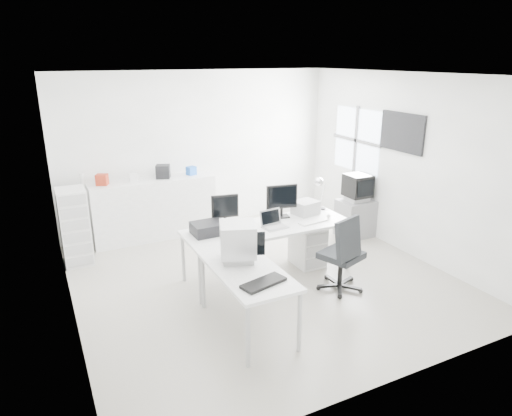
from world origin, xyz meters
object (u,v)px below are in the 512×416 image
lcd_monitor_large (282,202)px  inkjet_printer (209,228)px  crt_monitor (238,241)px  office_chair (341,252)px  main_desk (268,251)px  lcd_monitor_small (225,211)px  tv_cabinet (355,218)px  laser_printer (306,207)px  sideboard (154,209)px  crt_tv (358,188)px  filing_cabinet (75,227)px  side_desk (247,299)px  drawer_pedestal (308,246)px  laptop (275,220)px

lcd_monitor_large → inkjet_printer: bearing=-162.3°
crt_monitor → office_chair: 1.59m
main_desk → lcd_monitor_small: size_ratio=5.08×
tv_cabinet → main_desk: bearing=-162.0°
laser_printer → crt_monitor: bearing=-157.8°
main_desk → sideboard: size_ratio=1.15×
laser_printer → crt_tv: (1.34, 0.46, 0.02)m
inkjet_printer → tv_cabinet: (2.94, 0.58, -0.51)m
lcd_monitor_large → crt_tv: 1.79m
crt_monitor → main_desk: bearing=64.7°
crt_monitor → office_chair: size_ratio=0.44×
lcd_monitor_large → laser_printer: (0.40, -0.03, -0.14)m
office_chair → tv_cabinet: (1.41, 1.48, -0.23)m
main_desk → filing_cabinet: 2.93m
laser_printer → crt_monitor: (-1.60, -1.07, 0.14)m
lcd_monitor_large → office_chair: lcd_monitor_large is taller
side_desk → crt_monitor: size_ratio=2.88×
main_desk → sideboard: (-1.08, 2.17, 0.15)m
main_desk → laser_printer: (0.75, 0.22, 0.48)m
drawer_pedestal → sideboard: 2.78m
drawer_pedestal → lcd_monitor_large: (-0.35, 0.20, 0.69)m
crt_tv → side_desk: bearing=-148.8°
main_desk → laser_printer: 0.91m
side_desk → office_chair: size_ratio=1.28×
laser_printer → tv_cabinet: bearing=7.3°
inkjet_printer → lcd_monitor_small: bearing=25.4°
main_desk → drawer_pedestal: main_desk is taller
laptop → laser_printer: (0.70, 0.32, -0.02)m
drawer_pedestal → filing_cabinet: size_ratio=0.51×
lcd_monitor_large → crt_tv: (1.74, 0.43, -0.12)m
tv_cabinet → sideboard: size_ratio=0.31×
drawer_pedestal → crt_tv: crt_tv is taller
side_desk → crt_monitor: bearing=90.0°
crt_tv → lcd_monitor_small: bearing=-170.8°
sideboard → crt_monitor: bearing=-85.5°
inkjet_printer → lcd_monitor_small: 0.37m
side_desk → crt_tv: 3.47m
crt_tv → filing_cabinet: (-4.50, 0.97, -0.29)m
main_desk → drawer_pedestal: size_ratio=4.00×
lcd_monitor_small → crt_tv: size_ratio=0.94×
crt_monitor → crt_tv: (2.94, 1.53, -0.12)m
crt_monitor → side_desk: bearing=-70.3°
lcd_monitor_large → sideboard: 2.44m
crt_tv → crt_monitor: bearing=-152.5°
lcd_monitor_small → main_desk: bearing=-14.3°
side_desk → inkjet_printer: bearing=90.0°
laptop → office_chair: size_ratio=0.33×
crt_monitor → filing_cabinet: 2.98m
tv_cabinet → crt_tv: bearing=0.0°
drawer_pedestal → lcd_monitor_large: bearing=150.3°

